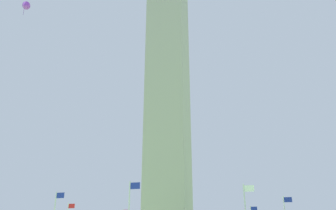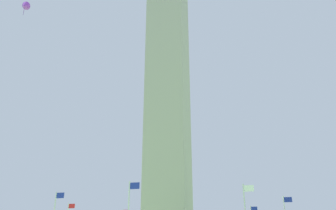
{
  "view_description": "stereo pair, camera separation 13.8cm",
  "coord_description": "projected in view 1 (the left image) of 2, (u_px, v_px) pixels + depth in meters",
  "views": [
    {
      "loc": [
        12.21,
        -48.05,
        1.53
      ],
      "look_at": [
        0.0,
        0.0,
        21.77
      ],
      "focal_mm": 36.99,
      "sensor_mm": 36.0,
      "label": 1
    },
    {
      "loc": [
        12.34,
        -48.01,
        1.53
      ],
      "look_at": [
        0.0,
        0.0,
        21.77
      ],
      "focal_mm": 36.99,
      "sensor_mm": 36.0,
      "label": 2
    }
  ],
  "objects": [
    {
      "name": "obelisk_monument",
      "position": [
        168.0,
        75.0,
        55.54
      ],
      "size": [
        5.95,
        5.95,
        54.08
      ],
      "color": "#A8A399",
      "rests_on": "ground"
    },
    {
      "name": "kite_purple_delta",
      "position": [
        25.0,
        5.0,
        49.96
      ],
      "size": [
        1.54,
        1.82,
        2.45
      ],
      "color": "purple"
    }
  ]
}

